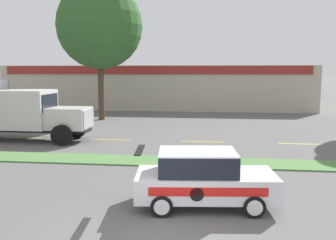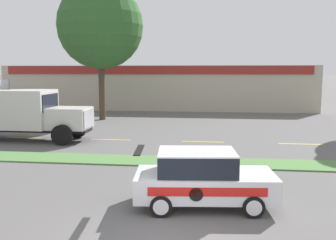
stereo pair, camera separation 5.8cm
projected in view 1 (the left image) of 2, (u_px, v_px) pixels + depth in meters
The scene contains 9 objects.
grass_verge at pixel (191, 162), 16.51m from camera, with size 120.00×1.84×0.06m, color #517F42.
centre_line_2 at pixel (23, 138), 22.59m from camera, with size 2.40×0.14×0.01m, color yellow.
centre_line_3 at pixel (110, 140), 21.95m from camera, with size 2.40×0.14×0.01m, color yellow.
centre_line_4 at pixel (203, 142), 21.32m from camera, with size 2.40×0.14×0.01m, color yellow.
centre_line_5 at pixel (300, 144), 20.68m from camera, with size 2.40×0.14×0.01m, color yellow.
dump_truck_lead at pixel (4, 113), 21.70m from camera, with size 11.59×2.64×3.61m.
rally_car at pixel (203, 178), 11.13m from camera, with size 4.28×2.26×1.72m.
store_building_backdrop at pixel (161, 86), 42.66m from camera, with size 31.79×12.10×4.51m.
tree_behind_right at pixel (99, 17), 29.81m from camera, with size 6.88×6.88×12.73m.
Camera 1 is at (0.90, -8.11, 4.05)m, focal length 40.00 mm.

